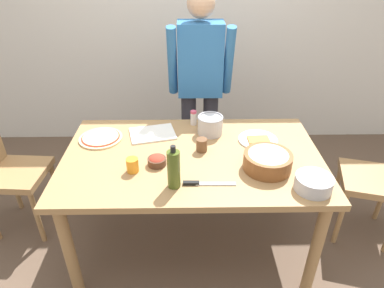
{
  "coord_description": "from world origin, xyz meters",
  "views": [
    {
      "loc": [
        -0.03,
        -1.78,
        1.93
      ],
      "look_at": [
        0.0,
        0.05,
        0.81
      ],
      "focal_mm": 32.04,
      "sensor_mm": 36.0,
      "label": 1
    }
  ],
  "objects_px": {
    "chair_wooden_left": "(4,166)",
    "popcorn_bowl": "(268,160)",
    "person_cook": "(200,83)",
    "olive_oil_bottle": "(174,169)",
    "mixing_bowl_steel": "(314,183)",
    "small_sauce_bowl": "(157,161)",
    "plate_with_slice": "(258,140)",
    "salt_shaker": "(194,118)",
    "cup_small_brown": "(202,145)",
    "dining_table": "(192,167)",
    "steel_pot": "(210,125)",
    "cup_orange": "(132,165)",
    "chef_knife": "(203,183)",
    "pizza_raw_on_board": "(101,138)",
    "cutting_board_white": "(153,134)"
  },
  "relations": [
    {
      "from": "popcorn_bowl",
      "to": "person_cook",
      "type": "bearing_deg",
      "value": 111.7
    },
    {
      "from": "popcorn_bowl",
      "to": "pizza_raw_on_board",
      "type": "bearing_deg",
      "value": 161.21
    },
    {
      "from": "cup_small_brown",
      "to": "chef_knife",
      "type": "height_order",
      "value": "cup_small_brown"
    },
    {
      "from": "dining_table",
      "to": "cutting_board_white",
      "type": "distance_m",
      "value": 0.39
    },
    {
      "from": "steel_pot",
      "to": "chef_knife",
      "type": "distance_m",
      "value": 0.57
    },
    {
      "from": "dining_table",
      "to": "person_cook",
      "type": "xyz_separation_m",
      "value": [
        0.07,
        0.76,
        0.27
      ]
    },
    {
      "from": "pizza_raw_on_board",
      "to": "salt_shaker",
      "type": "distance_m",
      "value": 0.66
    },
    {
      "from": "chair_wooden_left",
      "to": "cup_small_brown",
      "type": "bearing_deg",
      "value": -6.81
    },
    {
      "from": "olive_oil_bottle",
      "to": "pizza_raw_on_board",
      "type": "bearing_deg",
      "value": 134.78
    },
    {
      "from": "chair_wooden_left",
      "to": "chef_knife",
      "type": "xyz_separation_m",
      "value": [
        1.37,
        -0.51,
        0.23
      ]
    },
    {
      "from": "dining_table",
      "to": "cup_small_brown",
      "type": "xyz_separation_m",
      "value": [
        0.06,
        0.05,
        0.13
      ]
    },
    {
      "from": "olive_oil_bottle",
      "to": "person_cook",
      "type": "bearing_deg",
      "value": 80.57
    },
    {
      "from": "dining_table",
      "to": "plate_with_slice",
      "type": "relative_size",
      "value": 6.15
    },
    {
      "from": "person_cook",
      "to": "olive_oil_bottle",
      "type": "relative_size",
      "value": 6.33
    },
    {
      "from": "chair_wooden_left",
      "to": "cup_small_brown",
      "type": "relative_size",
      "value": 11.18
    },
    {
      "from": "pizza_raw_on_board",
      "to": "mixing_bowl_steel",
      "type": "height_order",
      "value": "mixing_bowl_steel"
    },
    {
      "from": "steel_pot",
      "to": "cup_orange",
      "type": "relative_size",
      "value": 2.04
    },
    {
      "from": "plate_with_slice",
      "to": "popcorn_bowl",
      "type": "relative_size",
      "value": 0.93
    },
    {
      "from": "cup_small_brown",
      "to": "plate_with_slice",
      "type": "bearing_deg",
      "value": 16.87
    },
    {
      "from": "olive_oil_bottle",
      "to": "plate_with_slice",
      "type": "bearing_deg",
      "value": 40.83
    },
    {
      "from": "small_sauce_bowl",
      "to": "salt_shaker",
      "type": "bearing_deg",
      "value": 65.84
    },
    {
      "from": "pizza_raw_on_board",
      "to": "dining_table",
      "type": "bearing_deg",
      "value": -18.72
    },
    {
      "from": "mixing_bowl_steel",
      "to": "cup_orange",
      "type": "height_order",
      "value": "cup_orange"
    },
    {
      "from": "cup_orange",
      "to": "chair_wooden_left",
      "type": "bearing_deg",
      "value": 158.82
    },
    {
      "from": "dining_table",
      "to": "plate_with_slice",
      "type": "height_order",
      "value": "plate_with_slice"
    },
    {
      "from": "popcorn_bowl",
      "to": "cup_small_brown",
      "type": "height_order",
      "value": "popcorn_bowl"
    },
    {
      "from": "chair_wooden_left",
      "to": "popcorn_bowl",
      "type": "relative_size",
      "value": 3.39
    },
    {
      "from": "pizza_raw_on_board",
      "to": "cutting_board_white",
      "type": "bearing_deg",
      "value": 9.39
    },
    {
      "from": "person_cook",
      "to": "popcorn_bowl",
      "type": "xyz_separation_m",
      "value": [
        0.36,
        -0.9,
        -0.12
      ]
    },
    {
      "from": "person_cook",
      "to": "cup_orange",
      "type": "relative_size",
      "value": 19.06
    },
    {
      "from": "mixing_bowl_steel",
      "to": "cup_small_brown",
      "type": "height_order",
      "value": "cup_small_brown"
    },
    {
      "from": "mixing_bowl_steel",
      "to": "small_sauce_bowl",
      "type": "relative_size",
      "value": 1.82
    },
    {
      "from": "dining_table",
      "to": "mixing_bowl_steel",
      "type": "distance_m",
      "value": 0.74
    },
    {
      "from": "mixing_bowl_steel",
      "to": "cutting_board_white",
      "type": "height_order",
      "value": "mixing_bowl_steel"
    },
    {
      "from": "chef_knife",
      "to": "salt_shaker",
      "type": "bearing_deg",
      "value": 93.03
    },
    {
      "from": "chair_wooden_left",
      "to": "cup_small_brown",
      "type": "distance_m",
      "value": 1.42
    },
    {
      "from": "small_sauce_bowl",
      "to": "chef_knife",
      "type": "relative_size",
      "value": 0.38
    },
    {
      "from": "chef_knife",
      "to": "chair_wooden_left",
      "type": "bearing_deg",
      "value": 159.71
    },
    {
      "from": "dining_table",
      "to": "olive_oil_bottle",
      "type": "relative_size",
      "value": 6.25
    },
    {
      "from": "dining_table",
      "to": "cup_orange",
      "type": "xyz_separation_m",
      "value": [
        -0.34,
        -0.16,
        0.13
      ]
    },
    {
      "from": "person_cook",
      "to": "small_sauce_bowl",
      "type": "distance_m",
      "value": 0.92
    },
    {
      "from": "mixing_bowl_steel",
      "to": "plate_with_slice",
      "type": "bearing_deg",
      "value": 111.61
    },
    {
      "from": "chef_knife",
      "to": "dining_table",
      "type": "bearing_deg",
      "value": 100.3
    },
    {
      "from": "plate_with_slice",
      "to": "cup_orange",
      "type": "xyz_separation_m",
      "value": [
        -0.79,
        -0.33,
        0.03
      ]
    },
    {
      "from": "small_sauce_bowl",
      "to": "salt_shaker",
      "type": "height_order",
      "value": "salt_shaker"
    },
    {
      "from": "mixing_bowl_steel",
      "to": "steel_pot",
      "type": "relative_size",
      "value": 1.15
    },
    {
      "from": "plate_with_slice",
      "to": "salt_shaker",
      "type": "height_order",
      "value": "salt_shaker"
    },
    {
      "from": "olive_oil_bottle",
      "to": "cup_orange",
      "type": "xyz_separation_m",
      "value": [
        -0.24,
        0.14,
        -0.07
      ]
    },
    {
      "from": "olive_oil_bottle",
      "to": "salt_shaker",
      "type": "xyz_separation_m",
      "value": [
        0.12,
        0.71,
        -0.06
      ]
    },
    {
      "from": "person_cook",
      "to": "cup_small_brown",
      "type": "distance_m",
      "value": 0.72
    }
  ]
}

